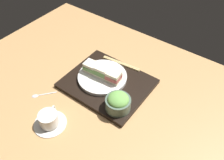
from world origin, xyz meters
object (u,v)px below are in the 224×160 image
object	(u,v)px
sandwich_near	(114,77)
sandwich_middle	(102,71)
sandwich_far	(91,67)
coffee_cup	(49,120)
chopsticks_pair	(121,63)
sandwich_plate	(102,77)
salad_bowl	(118,102)
teaspoon	(39,95)

from	to	relation	value
sandwich_near	sandwich_middle	world-z (taller)	sandwich_middle
sandwich_middle	sandwich_far	distance (cm)	6.00
sandwich_middle	coffee_cup	world-z (taller)	sandwich_middle
sandwich_middle	chopsticks_pair	distance (cm)	13.99
sandwich_middle	sandwich_plate	bearing A→B (deg)	-63.43
sandwich_near	chopsticks_pair	world-z (taller)	sandwich_near
salad_bowl	teaspoon	size ratio (longest dim) A/B	1.13
sandwich_plate	sandwich_near	bearing A→B (deg)	-175.48
sandwich_near	sandwich_plate	bearing A→B (deg)	4.52
sandwich_plate	salad_bowl	xyz separation A→B (cm)	(-15.63, 9.75, 2.80)
sandwich_near	chopsticks_pair	bearing A→B (deg)	-70.00
sandwich_near	teaspoon	distance (cm)	33.93
sandwich_plate	sandwich_near	world-z (taller)	sandwich_near
sandwich_near	chopsticks_pair	distance (cm)	14.21
sandwich_plate	salad_bowl	world-z (taller)	salad_bowl
sandwich_plate	salad_bowl	distance (cm)	18.63
sandwich_near	sandwich_far	bearing A→B (deg)	4.52
sandwich_plate	chopsticks_pair	world-z (taller)	sandwich_plate
sandwich_plate	coffee_cup	bearing A→B (deg)	86.08
chopsticks_pair	salad_bowl	bearing A→B (deg)	121.85
teaspoon	chopsticks_pair	bearing A→B (deg)	-116.61
sandwich_middle	sandwich_near	bearing A→B (deg)	-175.48
sandwich_plate	coffee_cup	size ratio (longest dim) A/B	1.72
chopsticks_pair	sandwich_middle	bearing A→B (deg)	84.44
chopsticks_pair	teaspoon	xyz separation A→B (cm)	(18.52, 36.95, -1.87)
coffee_cup	teaspoon	world-z (taller)	coffee_cup
sandwich_near	teaspoon	xyz separation A→B (cm)	(23.20, 24.10, -5.70)
sandwich_plate	sandwich_far	distance (cm)	6.84
sandwich_plate	sandwich_far	xyz separation A→B (cm)	(5.98, 0.47, 3.29)
sandwich_near	sandwich_far	size ratio (longest dim) A/B	1.00
salad_bowl	chopsticks_pair	bearing A→B (deg)	-58.15
sandwich_near	sandwich_far	xyz separation A→B (cm)	(11.95, 0.94, -0.04)
teaspoon	sandwich_near	bearing A→B (deg)	-133.91
sandwich_middle	coffee_cup	size ratio (longest dim) A/B	0.52
sandwich_near	teaspoon	bearing A→B (deg)	46.09
sandwich_middle	salad_bowl	bearing A→B (deg)	148.06
coffee_cup	teaspoon	size ratio (longest dim) A/B	1.42
sandwich_near	teaspoon	size ratio (longest dim) A/B	0.71
sandwich_plate	salad_bowl	size ratio (longest dim) A/B	2.16
salad_bowl	teaspoon	world-z (taller)	salad_bowl
chopsticks_pair	teaspoon	size ratio (longest dim) A/B	2.18
sandwich_near	coffee_cup	world-z (taller)	sandwich_near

